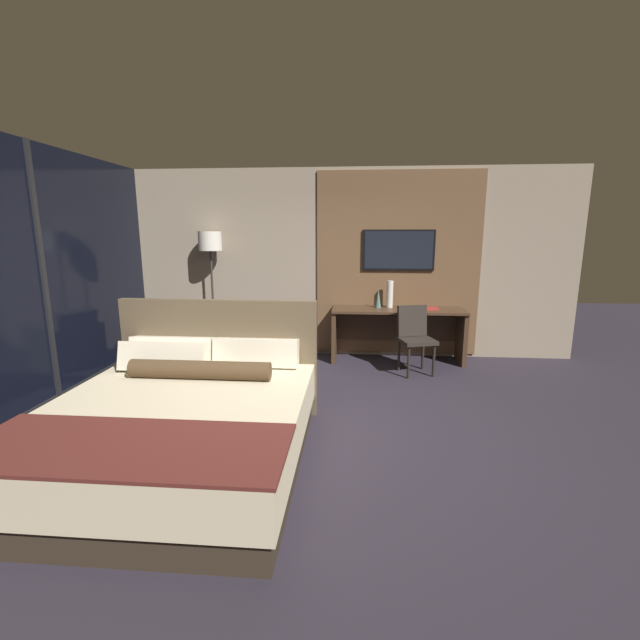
% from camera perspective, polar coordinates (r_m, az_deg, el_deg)
% --- Properties ---
extents(ground_plane, '(16.00, 16.00, 0.00)m').
position_cam_1_polar(ground_plane, '(4.35, -0.32, -13.90)').
color(ground_plane, '#28232D').
extents(wall_back_tv_panel, '(7.20, 0.09, 2.80)m').
position_cam_1_polar(wall_back_tv_panel, '(6.52, 2.87, 7.46)').
color(wall_back_tv_panel, gray).
rests_on(wall_back_tv_panel, ground_plane).
extents(wall_left_window, '(0.06, 6.00, 2.80)m').
position_cam_1_polar(wall_left_window, '(5.48, -33.02, 4.01)').
color(wall_left_window, black).
rests_on(wall_left_window, ground_plane).
extents(bed, '(2.05, 2.27, 1.20)m').
position_cam_1_polar(bed, '(3.80, -18.00, -12.94)').
color(bed, '#33281E').
rests_on(bed, ground_plane).
extents(desk, '(1.90, 0.56, 0.78)m').
position_cam_1_polar(desk, '(6.38, 10.26, -0.68)').
color(desk, '#422D1E').
rests_on(desk, ground_plane).
extents(tv, '(1.05, 0.04, 0.59)m').
position_cam_1_polar(tv, '(6.46, 10.42, 9.16)').
color(tv, black).
extents(desk_chair, '(0.54, 0.54, 0.90)m').
position_cam_1_polar(desk_chair, '(5.89, 12.48, -1.70)').
color(desk_chair, '#28231E').
rests_on(desk_chair, ground_plane).
extents(armchair_by_window, '(0.97, 0.98, 0.82)m').
position_cam_1_polar(armchair_by_window, '(6.36, -19.45, -3.52)').
color(armchair_by_window, '#47423D').
rests_on(armchair_by_window, ground_plane).
extents(floor_lamp, '(0.34, 0.34, 1.89)m').
position_cam_1_polar(floor_lamp, '(6.61, -14.39, 8.83)').
color(floor_lamp, '#282623').
rests_on(floor_lamp, ground_plane).
extents(vase_tall, '(0.10, 0.10, 0.40)m').
position_cam_1_polar(vase_tall, '(6.37, 9.29, 3.42)').
color(vase_tall, silver).
rests_on(vase_tall, desk).
extents(vase_short, '(0.09, 0.09, 0.27)m').
position_cam_1_polar(vase_short, '(6.35, 7.78, 2.86)').
color(vase_short, '#4C706B').
rests_on(vase_short, desk).
extents(book, '(0.26, 0.22, 0.03)m').
position_cam_1_polar(book, '(6.33, 14.41, 1.49)').
color(book, maroon).
rests_on(book, desk).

